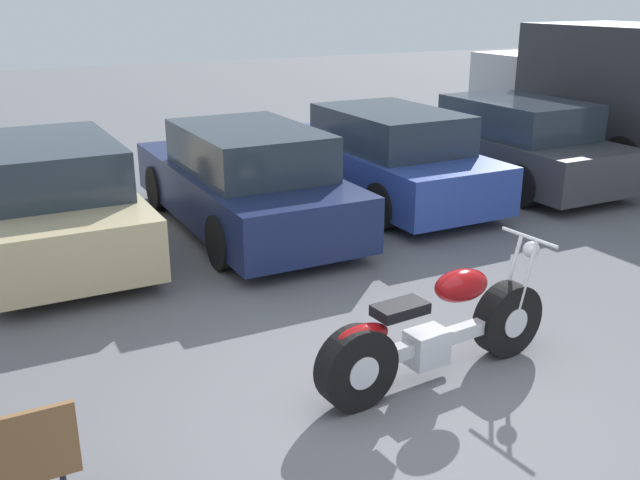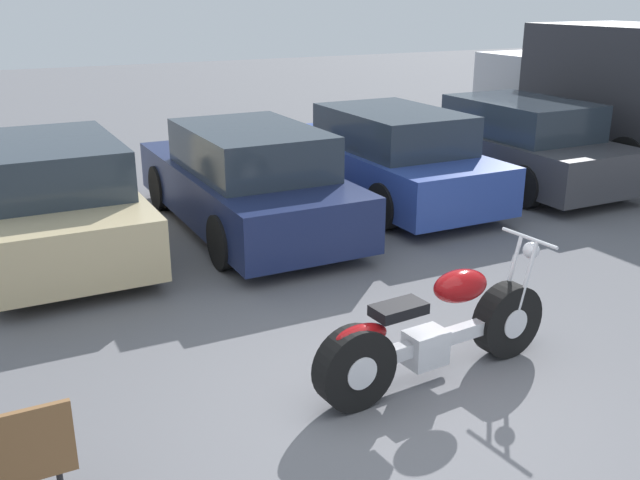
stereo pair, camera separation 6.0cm
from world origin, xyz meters
name	(u,v)px [view 2 (the right image)]	position (x,y,z in m)	size (l,w,h in m)	color
ground_plane	(408,413)	(0.00, 0.00, 0.00)	(60.00, 60.00, 0.00)	slate
motorcycle	(434,333)	(0.48, 0.35, 0.43)	(2.34, 0.62, 1.10)	black
parked_car_champagne	(52,197)	(-1.88, 5.22, 0.68)	(1.84, 4.49, 1.44)	#C6B284
parked_car_navy	(246,180)	(0.60, 4.92, 0.68)	(1.84, 4.49, 1.44)	#19234C
parked_car_blue	(385,157)	(3.09, 5.32, 0.68)	(1.84, 4.49, 1.44)	#2D479E
parked_car_dark_grey	(511,143)	(5.57, 5.26, 0.68)	(1.84, 4.49, 1.44)	#3D3D42
delivery_truck	(625,90)	(8.28, 5.35, 1.42)	(2.41, 5.63, 2.57)	#2D2D33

